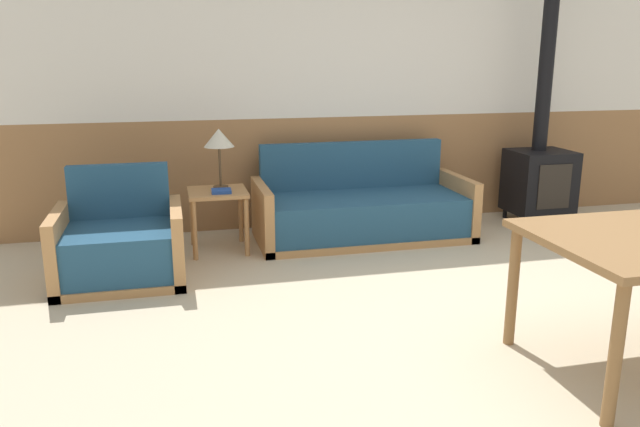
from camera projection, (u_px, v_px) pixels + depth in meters
ground_plane at (522, 328)px, 3.74m from camera, size 16.00×16.00×0.00m
wall_back at (383, 81)px, 5.88m from camera, size 7.20×0.06×2.70m
couch at (362, 211)px, 5.53m from camera, size 1.87×0.82×0.82m
armchair at (120, 247)px, 4.50m from camera, size 0.89×0.76×0.80m
side_table at (218, 202)px, 5.13m from camera, size 0.48×0.48×0.51m
table_lamp at (219, 140)px, 5.09m from camera, size 0.25×0.25×0.50m
book_stack at (221, 191)px, 5.03m from camera, size 0.16×0.16×0.03m
wood_stove at (540, 162)px, 5.99m from camera, size 0.56×0.51×2.45m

